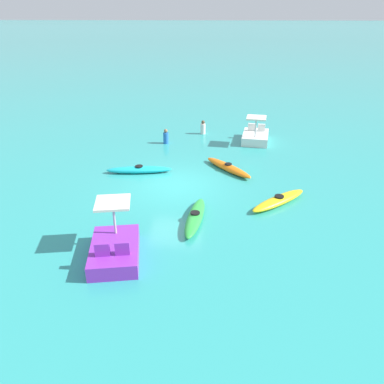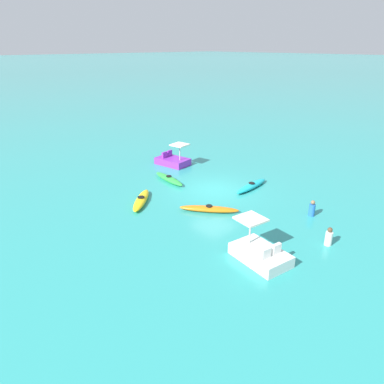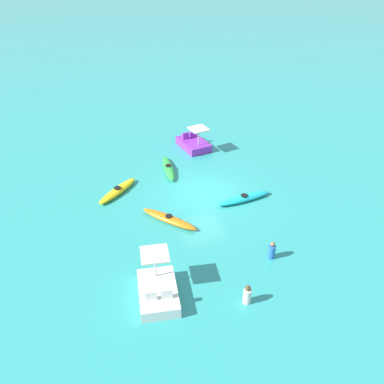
# 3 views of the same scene
# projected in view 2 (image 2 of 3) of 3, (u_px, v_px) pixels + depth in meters

# --- Properties ---
(ground_plane) EXTENTS (600.00, 600.00, 0.00)m
(ground_plane) POSITION_uv_depth(u_px,v_px,m) (214.00, 190.00, 22.13)
(ground_plane) COLOR teal
(kayak_green) EXTENTS (3.07, 0.89, 0.37)m
(kayak_green) POSITION_uv_depth(u_px,v_px,m) (169.00, 179.00, 23.50)
(kayak_green) COLOR green
(kayak_green) RESTS_ON ground_plane
(kayak_cyan) EXTENTS (0.94, 3.24, 0.37)m
(kayak_cyan) POSITION_uv_depth(u_px,v_px,m) (251.00, 186.00, 22.34)
(kayak_cyan) COLOR #19B7C6
(kayak_cyan) RESTS_ON ground_plane
(kayak_yellow) EXTENTS (2.52, 2.68, 0.37)m
(kayak_yellow) POSITION_uv_depth(u_px,v_px,m) (141.00, 200.00, 20.31)
(kayak_yellow) COLOR yellow
(kayak_yellow) RESTS_ON ground_plane
(kayak_orange) EXTENTS (2.83, 2.47, 0.37)m
(kayak_orange) POSITION_uv_depth(u_px,v_px,m) (209.00, 209.00, 19.22)
(kayak_orange) COLOR orange
(kayak_orange) RESTS_ON ground_plane
(pedal_boat_purple) EXTENTS (2.64, 1.90, 1.68)m
(pedal_boat_purple) POSITION_uv_depth(u_px,v_px,m) (173.00, 160.00, 26.65)
(pedal_boat_purple) COLOR purple
(pedal_boat_purple) RESTS_ON ground_plane
(pedal_boat_white) EXTENTS (2.61, 1.82, 1.68)m
(pedal_boat_white) POSITION_uv_depth(u_px,v_px,m) (260.00, 253.00, 14.86)
(pedal_boat_white) COLOR white
(pedal_boat_white) RESTS_ON ground_plane
(person_near_shore) EXTENTS (0.39, 0.39, 0.88)m
(person_near_shore) POSITION_uv_depth(u_px,v_px,m) (329.00, 237.00, 15.96)
(person_near_shore) COLOR silver
(person_near_shore) RESTS_ON ground_plane
(person_by_kayaks) EXTENTS (0.45, 0.45, 0.88)m
(person_by_kayaks) POSITION_uv_depth(u_px,v_px,m) (312.00, 209.00, 18.69)
(person_by_kayaks) COLOR blue
(person_by_kayaks) RESTS_ON ground_plane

